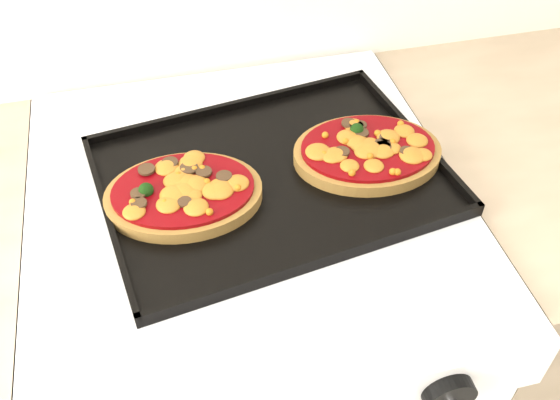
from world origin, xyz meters
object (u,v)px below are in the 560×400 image
object	(u,v)px
pizza_right	(367,151)
pizza_left	(184,192)
stove	(254,359)
baking_tray	(271,174)

from	to	relation	value
pizza_right	pizza_left	bearing A→B (deg)	-175.19
pizza_left	stove	bearing A→B (deg)	11.09
stove	pizza_right	distance (m)	0.51
baking_tray	pizza_right	size ratio (longest dim) A/B	2.19
stove	baking_tray	bearing A→B (deg)	5.62
baking_tray	pizza_left	world-z (taller)	pizza_left
stove	pizza_right	xyz separation A→B (m)	(0.18, 0.01, 0.48)
baking_tray	pizza_left	xyz separation A→B (m)	(-0.12, -0.02, 0.01)
pizza_right	stove	bearing A→B (deg)	-178.20
baking_tray	pizza_right	bearing A→B (deg)	-7.93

